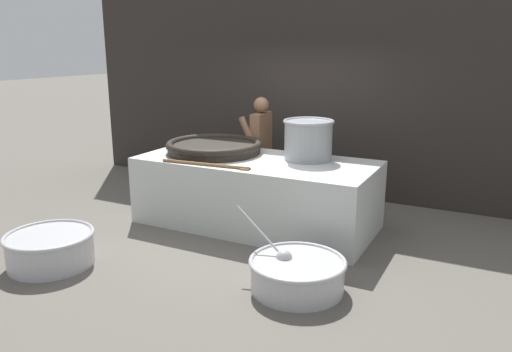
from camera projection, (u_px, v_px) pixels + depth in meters
The scene contains 9 objects.
ground_plane at pixel (256, 224), 7.04m from camera, with size 60.00×60.00×0.00m, color #666059.
back_wall at pixel (310, 82), 8.27m from camera, with size 8.66×0.24×3.73m, color #2D2826.
hearth_platform at pixel (256, 192), 6.93m from camera, with size 3.24×1.46×0.94m.
giant_wok_near at pixel (214, 147), 7.20m from camera, with size 1.39×1.39×0.18m.
stock_pot at pixel (308, 139), 6.73m from camera, with size 0.69×0.69×0.55m.
stirring_paddle at pixel (209, 165), 6.42m from camera, with size 1.26×0.18×0.04m.
cook at pixel (261, 146), 7.86m from camera, with size 0.40×0.61×1.68m.
prep_bowl_vegetables at pixel (297, 273), 5.11m from camera, with size 1.30×1.01×0.76m.
prep_bowl_meat at pixel (50, 247), 5.69m from camera, with size 1.00×1.00×0.38m.
Camera 1 is at (3.02, -5.92, 2.44)m, focal length 35.00 mm.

